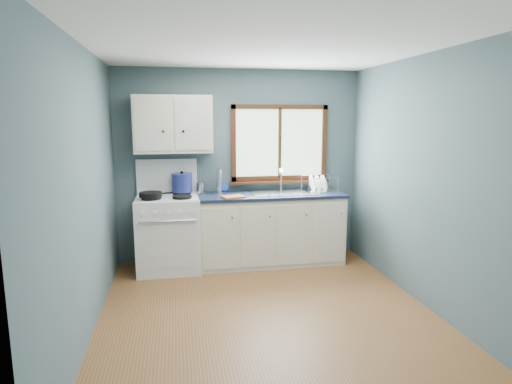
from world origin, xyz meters
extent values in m
cube|color=brown|center=(0.00, 0.00, -0.01)|extent=(3.20, 3.60, 0.02)
cube|color=white|center=(0.00, 0.00, 2.51)|extent=(3.20, 3.60, 0.02)
cube|color=#4C6165|center=(0.00, 1.81, 1.25)|extent=(3.20, 0.02, 2.50)
cube|color=#4C6165|center=(0.00, -1.81, 1.25)|extent=(3.20, 0.02, 2.50)
cube|color=#4C6165|center=(-1.61, 0.00, 1.25)|extent=(0.02, 3.60, 2.50)
cube|color=#4C6165|center=(1.61, 0.00, 1.25)|extent=(0.02, 3.60, 2.50)
cube|color=white|center=(-0.95, 1.47, 0.46)|extent=(0.76, 0.65, 0.92)
cube|color=white|center=(-0.95, 1.77, 1.14)|extent=(0.76, 0.05, 0.44)
cube|color=silver|center=(-0.95, 1.47, 0.93)|extent=(0.72, 0.59, 0.01)
cylinder|color=black|center=(-1.13, 1.32, 0.95)|extent=(0.23, 0.23, 0.03)
cylinder|color=black|center=(-0.77, 1.32, 0.95)|extent=(0.23, 0.23, 0.03)
cylinder|color=black|center=(-1.13, 1.61, 0.95)|extent=(0.23, 0.23, 0.03)
cylinder|color=black|center=(-0.77, 1.61, 0.95)|extent=(0.23, 0.23, 0.03)
cylinder|color=silver|center=(-0.95, 1.12, 0.70)|extent=(0.66, 0.02, 0.02)
cube|color=silver|center=(-0.95, 1.14, 0.40)|extent=(0.66, 0.01, 0.55)
cube|color=silver|center=(0.36, 1.49, 0.44)|extent=(1.85, 0.60, 0.88)
cube|color=black|center=(0.36, 1.51, 0.04)|extent=(1.85, 0.54, 0.08)
cube|color=black|center=(0.36, 1.49, 0.90)|extent=(1.89, 0.64, 0.04)
cube|color=silver|center=(0.54, 1.49, 0.92)|extent=(0.84, 0.46, 0.01)
cube|color=silver|center=(0.34, 1.49, 0.85)|extent=(0.36, 0.40, 0.14)
cube|color=silver|center=(0.74, 1.49, 0.85)|extent=(0.36, 0.40, 0.14)
cylinder|color=silver|center=(0.54, 1.69, 1.06)|extent=(0.02, 0.02, 0.28)
cylinder|color=silver|center=(0.54, 1.62, 1.19)|extent=(0.02, 0.16, 0.02)
sphere|color=silver|center=(0.54, 1.69, 1.20)|extent=(0.04, 0.04, 0.04)
cube|color=#9EC6A8|center=(0.54, 1.79, 1.55)|extent=(1.22, 0.01, 0.92)
cube|color=#44230F|center=(0.54, 1.77, 2.02)|extent=(1.30, 0.05, 0.06)
cube|color=#44230F|center=(0.54, 1.77, 1.08)|extent=(1.30, 0.05, 0.06)
cube|color=#44230F|center=(-0.08, 1.77, 1.55)|extent=(0.06, 0.05, 1.00)
cube|color=#44230F|center=(1.16, 1.77, 1.55)|extent=(0.06, 0.05, 1.00)
cube|color=#44230F|center=(0.54, 1.77, 1.55)|extent=(0.03, 0.05, 0.92)
cube|color=#44230F|center=(0.54, 1.74, 1.03)|extent=(1.36, 0.10, 0.03)
cube|color=silver|center=(-0.85, 1.63, 1.80)|extent=(0.95, 0.32, 0.70)
cube|color=silver|center=(-1.09, 1.46, 1.80)|extent=(0.44, 0.01, 0.62)
cube|color=silver|center=(-0.61, 1.46, 1.80)|extent=(0.44, 0.01, 0.62)
sphere|color=black|center=(-0.97, 1.45, 1.72)|extent=(0.03, 0.03, 0.03)
sphere|color=black|center=(-0.73, 1.45, 1.72)|extent=(0.03, 0.03, 0.03)
cylinder|color=black|center=(-1.14, 1.32, 0.99)|extent=(0.34, 0.34, 0.05)
cube|color=black|center=(-0.96, 1.39, 0.99)|extent=(0.15, 0.08, 0.02)
cylinder|color=navy|center=(-0.76, 1.61, 1.07)|extent=(0.28, 0.28, 0.22)
cylinder|color=navy|center=(-0.76, 1.61, 1.18)|extent=(0.29, 0.29, 0.01)
sphere|color=black|center=(-0.76, 1.61, 1.20)|extent=(0.04, 0.04, 0.04)
cylinder|color=silver|center=(-0.53, 1.69, 0.99)|extent=(0.13, 0.13, 0.14)
cylinder|color=silver|center=(-0.51, 1.71, 1.13)|extent=(0.01, 0.01, 0.20)
cylinder|color=silver|center=(-0.55, 1.70, 1.15)|extent=(0.01, 0.01, 0.24)
cylinder|color=silver|center=(-0.52, 1.68, 1.12)|extent=(0.01, 0.01, 0.19)
cylinder|color=silver|center=(-0.30, 1.63, 1.07)|extent=(0.08, 0.08, 0.31)
imported|color=blue|center=(-0.22, 1.71, 1.05)|extent=(0.11, 0.11, 0.25)
cube|color=#C36224|center=(-0.16, 1.30, 0.93)|extent=(0.31, 0.26, 0.02)
cube|color=silver|center=(1.02, 1.53, 0.93)|extent=(0.43, 0.33, 0.01)
cylinder|color=silver|center=(0.83, 1.38, 1.02)|extent=(0.01, 0.01, 0.20)
cylinder|color=silver|center=(1.22, 1.39, 1.02)|extent=(0.01, 0.01, 0.20)
cylinder|color=silver|center=(0.82, 1.67, 1.02)|extent=(0.01, 0.01, 0.20)
cylinder|color=silver|center=(1.21, 1.69, 1.02)|extent=(0.01, 0.01, 0.20)
cylinder|color=silver|center=(1.02, 1.38, 1.12)|extent=(0.40, 0.02, 0.01)
cylinder|color=silver|center=(1.01, 1.68, 1.12)|extent=(0.40, 0.02, 0.01)
cylinder|color=white|center=(0.92, 1.53, 1.03)|extent=(0.06, 0.22, 0.22)
cylinder|color=white|center=(1.00, 1.53, 1.03)|extent=(0.06, 0.22, 0.22)
cylinder|color=white|center=(1.08, 1.54, 1.03)|extent=(0.06, 0.22, 0.22)
camera|label=1|loc=(-0.83, -3.78, 1.87)|focal=30.00mm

